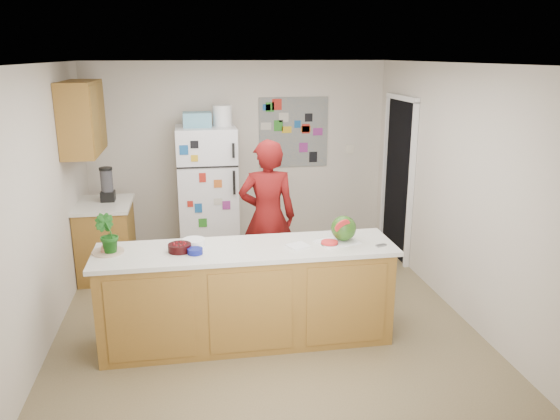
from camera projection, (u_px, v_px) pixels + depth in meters
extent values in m
cube|color=brown|center=(262.00, 315.00, 5.62)|extent=(4.00, 4.50, 0.02)
cube|color=beige|center=(239.00, 156.00, 7.42)|extent=(4.00, 0.02, 2.50)
cube|color=beige|center=(42.00, 206.00, 4.96)|extent=(0.02, 4.50, 2.50)
cube|color=beige|center=(455.00, 189.00, 5.60)|extent=(0.02, 4.50, 2.50)
cube|color=white|center=(259.00, 62.00, 4.93)|extent=(4.00, 4.50, 0.02)
cube|color=black|center=(399.00, 180.00, 7.03)|extent=(0.03, 0.85, 2.04)
cube|color=brown|center=(247.00, 297.00, 4.99)|extent=(2.60, 0.62, 0.88)
cube|color=silver|center=(246.00, 250.00, 4.87)|extent=(2.68, 0.70, 0.04)
cube|color=brown|center=(107.00, 241.00, 6.52)|extent=(0.60, 0.80, 0.86)
cube|color=silver|center=(103.00, 205.00, 6.39)|extent=(0.64, 0.84, 0.04)
cube|color=brown|center=(82.00, 118.00, 6.04)|extent=(0.35, 1.00, 0.80)
cube|color=silver|center=(208.00, 192.00, 7.10)|extent=(0.75, 0.70, 1.70)
cube|color=#5999B2|center=(197.00, 120.00, 6.82)|extent=(0.35, 0.28, 0.18)
cube|color=slate|center=(294.00, 132.00, 7.43)|extent=(0.95, 0.01, 0.95)
imported|color=#600D0D|center=(268.00, 217.00, 5.96)|extent=(0.66, 0.46, 1.72)
cylinder|color=black|center=(107.00, 185.00, 6.42)|extent=(0.14, 0.14, 0.38)
cube|color=white|center=(337.00, 242.00, 4.99)|extent=(0.42, 0.37, 0.01)
sphere|color=#2B5010|center=(344.00, 228.00, 4.99)|extent=(0.23, 0.23, 0.23)
cylinder|color=#DE1E4F|center=(329.00, 242.00, 4.92)|extent=(0.15, 0.15, 0.02)
cylinder|color=black|center=(180.00, 248.00, 4.75)|extent=(0.26, 0.26, 0.07)
cylinder|color=white|center=(194.00, 242.00, 4.91)|extent=(0.25, 0.25, 0.06)
cylinder|color=navy|center=(195.00, 251.00, 4.70)|extent=(0.16, 0.16, 0.05)
cylinder|color=beige|center=(108.00, 252.00, 4.74)|extent=(0.35, 0.35, 0.02)
cube|color=silver|center=(298.00, 246.00, 4.87)|extent=(0.22, 0.21, 0.02)
cube|color=gray|center=(381.00, 245.00, 4.90)|extent=(0.11, 0.07, 0.01)
imported|color=#144510|center=(107.00, 234.00, 4.67)|extent=(0.23, 0.21, 0.35)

